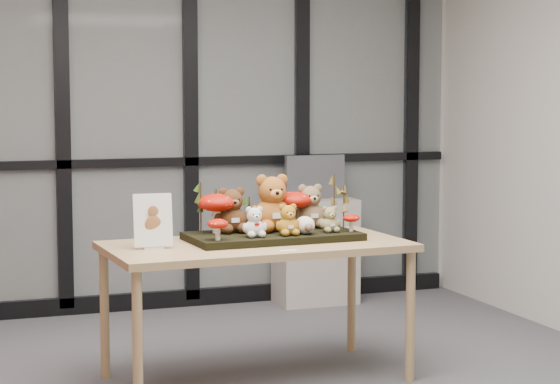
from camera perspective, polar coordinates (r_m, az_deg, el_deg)
name	(u,v)px	position (r m, az deg, el deg)	size (l,w,h in m)	color
room_shell	(229,64)	(4.76, -2.89, 7.23)	(5.00, 5.00, 5.00)	beige
glass_partition	(128,110)	(7.16, -8.56, 4.57)	(4.90, 0.06, 2.78)	#2D383F
display_table	(256,255)	(5.41, -1.34, -3.56)	(1.63, 0.88, 0.75)	tan
diorama_tray	(273,236)	(5.50, -0.41, -2.51)	(0.92, 0.46, 0.04)	black
bear_pooh_yellow	(272,200)	(5.55, -0.45, -0.44)	(0.26, 0.24, 0.34)	#A1581D
bear_brown_medium	(232,208)	(5.50, -2.74, -0.89)	(0.21, 0.19, 0.27)	#4B2A14
bear_tan_back	(310,204)	(5.69, 1.70, -0.66)	(0.21, 0.19, 0.27)	brown
bear_small_yellow	(288,218)	(5.39, 0.44, -1.47)	(0.14, 0.13, 0.18)	#B2781B
bear_white_bow	(254,220)	(5.33, -1.46, -1.59)	(0.14, 0.12, 0.18)	white
bear_beige_small	(330,218)	(5.52, 2.82, -1.45)	(0.12, 0.11, 0.16)	#928353
plush_cream_hedgehog	(305,224)	(5.44, 1.42, -1.83)	(0.08, 0.07, 0.11)	white
mushroom_back_left	(217,211)	(5.49, -3.58, -1.09)	(0.21, 0.21, 0.24)	#A51005
mushroom_back_right	(294,208)	(5.66, 0.81, -0.91)	(0.20, 0.20, 0.23)	#A51005
mushroom_front_left	(218,228)	(5.22, -3.53, -2.06)	(0.11, 0.11, 0.12)	#A51005
mushroom_front_right	(351,222)	(5.56, 4.03, -1.69)	(0.09, 0.09, 0.10)	#A51005
sprig_green_far_left	(201,208)	(5.46, -4.48, -0.90)	(0.05, 0.05, 0.28)	#1C360C
sprig_green_mid_left	(216,210)	(5.55, -3.60, -1.03)	(0.05, 0.05, 0.23)	#1C360C
sprig_dry_far_right	(334,201)	(5.74, 3.07, -0.49)	(0.05, 0.05, 0.30)	brown
sprig_dry_mid_right	(344,207)	(5.63, 3.60, -0.86)	(0.05, 0.05, 0.25)	brown
sprig_green_centre	(249,213)	(5.63, -1.74, -1.19)	(0.05, 0.05, 0.18)	#1C360C
sign_holder	(153,223)	(5.23, -7.16, -1.76)	(0.20, 0.07, 0.28)	silver
label_card	(288,251)	(5.13, 0.47, -3.32)	(0.09, 0.03, 0.00)	white
cabinet	(315,251)	(7.42, 2.01, -3.35)	(0.58, 0.34, 0.77)	#A99F97
monitor	(315,177)	(7.37, 1.97, 0.84)	(0.45, 0.05, 0.32)	#4C4E53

